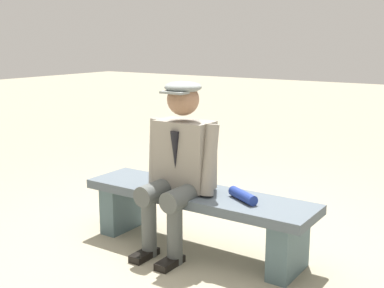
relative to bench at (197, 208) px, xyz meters
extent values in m
plane|color=gray|center=(0.00, 0.00, -0.32)|extent=(30.00, 30.00, 0.00)
cube|color=#4E5A63|center=(0.00, 0.00, 0.10)|extent=(1.80, 0.46, 0.07)
cube|color=#496066|center=(-0.73, 0.00, -0.13)|extent=(0.15, 0.39, 0.38)
cube|color=#496066|center=(0.73, 0.00, -0.13)|extent=(0.15, 0.39, 0.38)
cube|color=gray|center=(0.11, 0.00, 0.40)|extent=(0.42, 0.24, 0.50)
cylinder|color=#1E2338|center=(0.11, 0.00, 0.62)|extent=(0.23, 0.23, 0.06)
cone|color=black|center=(0.11, 0.12, 0.45)|extent=(0.07, 0.07, 0.28)
sphere|color=#8C664C|center=(0.11, 0.02, 0.81)|extent=(0.23, 0.23, 0.23)
ellipsoid|color=gray|center=(0.11, 0.02, 0.89)|extent=(0.27, 0.27, 0.08)
cube|color=gray|center=(0.11, 0.13, 0.87)|extent=(0.19, 0.11, 0.02)
cylinder|color=#4D5250|center=(-0.01, 0.15, 0.15)|extent=(0.15, 0.45, 0.15)
cylinder|color=#4D5250|center=(-0.01, 0.29, -0.09)|extent=(0.11, 0.11, 0.46)
cube|color=black|center=(-0.01, 0.35, -0.29)|extent=(0.10, 0.24, 0.05)
cylinder|color=gray|center=(-0.13, 0.04, 0.40)|extent=(0.10, 0.17, 0.51)
cylinder|color=#4D5250|center=(0.22, 0.15, 0.15)|extent=(0.15, 0.45, 0.15)
cylinder|color=#4D5250|center=(0.22, 0.29, -0.09)|extent=(0.11, 0.11, 0.46)
cube|color=black|center=(0.22, 0.35, -0.29)|extent=(0.10, 0.24, 0.05)
cylinder|color=gray|center=(0.34, 0.04, 0.40)|extent=(0.10, 0.14, 0.51)
cylinder|color=navy|center=(-0.39, 0.01, 0.17)|extent=(0.27, 0.20, 0.07)
camera|label=1|loc=(-1.94, 2.95, 1.23)|focal=46.91mm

